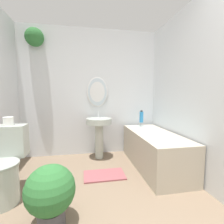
% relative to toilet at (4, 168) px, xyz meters
% --- Properties ---
extents(wall_back, '(2.69, 0.31, 2.40)m').
position_rel_toilet_xyz_m(wall_back, '(0.96, 1.28, 0.91)').
color(wall_back, silver).
rests_on(wall_back, ground_plane).
extents(wall_right, '(0.06, 2.79, 2.40)m').
position_rel_toilet_xyz_m(wall_right, '(2.34, -0.08, 0.84)').
color(wall_right, silver).
rests_on(wall_right, ground_plane).
extents(toilet, '(0.39, 0.59, 0.79)m').
position_rel_toilet_xyz_m(toilet, '(0.00, 0.00, 0.00)').
color(toilet, '#B2BCB2').
rests_on(toilet, ground_plane).
extents(pedestal_sink, '(0.45, 0.45, 0.84)m').
position_rel_toilet_xyz_m(pedestal_sink, '(1.16, 0.99, 0.18)').
color(pedestal_sink, '#B2BCB2').
rests_on(pedestal_sink, ground_plane).
extents(bathtub, '(0.61, 1.48, 0.63)m').
position_rel_toilet_xyz_m(bathtub, '(1.99, 0.47, -0.07)').
color(bathtub, '#B2A893').
rests_on(bathtub, ground_plane).
extents(shampoo_bottle, '(0.07, 0.07, 0.23)m').
position_rel_toilet_xyz_m(shampoo_bottle, '(1.98, 1.03, 0.38)').
color(shampoo_bottle, '#2D84C6').
rests_on(shampoo_bottle, bathtub).
extents(potted_plant, '(0.43, 0.43, 0.55)m').
position_rel_toilet_xyz_m(potted_plant, '(0.58, -0.50, -0.05)').
color(potted_plant, '#47474C').
rests_on(potted_plant, ground_plane).
extents(bath_mat, '(0.58, 0.35, 0.02)m').
position_rel_toilet_xyz_m(bath_mat, '(1.16, 0.30, -0.35)').
color(bath_mat, '#934C51').
rests_on(bath_mat, ground_plane).
extents(toilet_paper_roll, '(0.11, 0.11, 0.10)m').
position_rel_toilet_xyz_m(toilet_paper_roll, '(0.00, 0.19, 0.49)').
color(toilet_paper_roll, white).
rests_on(toilet_paper_roll, toilet).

